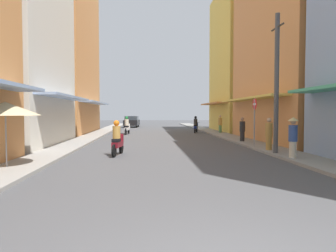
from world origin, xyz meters
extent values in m
plane|color=#4C4C4F|center=(0.00, 19.98, 0.00)|extent=(105.52, 105.52, 0.00)
cube|color=#9E9991|center=(-5.29, 19.98, 0.06)|extent=(1.65, 55.96, 0.12)
cube|color=gray|center=(5.29, 19.98, 0.06)|extent=(1.65, 55.96, 0.12)
cube|color=silver|center=(-9.11, 14.93, 7.05)|extent=(6.00, 8.66, 14.11)
cube|color=#8CA5CC|center=(-5.61, 14.93, 2.80)|extent=(1.10, 7.79, 0.12)
cube|color=#D88C4C|center=(-9.11, 25.35, 8.03)|extent=(6.00, 11.15, 16.07)
cube|color=#8CA5CC|center=(-5.61, 25.35, 2.80)|extent=(1.10, 10.03, 0.12)
cube|color=#D88C4C|center=(9.11, 16.34, 7.08)|extent=(6.00, 11.06, 14.15)
cube|color=#EFD159|center=(5.61, 16.34, 2.80)|extent=(1.10, 9.96, 0.12)
cube|color=#EFD159|center=(9.11, 27.22, 6.97)|extent=(6.00, 8.72, 13.94)
cube|color=#D88C4C|center=(5.61, 27.22, 2.80)|extent=(1.10, 7.85, 0.12)
cylinder|color=black|center=(-2.62, 24.54, 0.28)|extent=(0.15, 0.57, 0.56)
cylinder|color=black|center=(-2.79, 23.30, 0.28)|extent=(0.15, 0.57, 0.56)
cube|color=silver|center=(-2.71, 23.87, 0.50)|extent=(0.41, 1.03, 0.24)
cube|color=black|center=(-2.74, 23.67, 0.70)|extent=(0.35, 0.59, 0.14)
cylinder|color=silver|center=(-2.64, 24.41, 0.70)|extent=(0.28, 0.28, 0.45)
cylinder|color=black|center=(-2.64, 24.41, 0.95)|extent=(0.55, 0.10, 0.03)
cylinder|color=beige|center=(-2.73, 23.72, 1.05)|extent=(0.34, 0.34, 0.55)
sphere|color=#197233|center=(-2.73, 23.72, 1.45)|extent=(0.26, 0.26, 0.26)
cylinder|color=black|center=(-2.19, 11.18, 0.28)|extent=(0.17, 0.57, 0.56)
cylinder|color=black|center=(-2.40, 9.95, 0.28)|extent=(0.17, 0.57, 0.56)
cube|color=maroon|center=(-2.30, 10.52, 0.50)|extent=(0.44, 1.03, 0.24)
cube|color=black|center=(-2.34, 10.32, 0.70)|extent=(0.37, 0.60, 0.14)
cylinder|color=maroon|center=(-2.21, 11.06, 0.70)|extent=(0.28, 0.28, 0.45)
cylinder|color=black|center=(-2.21, 11.06, 0.95)|extent=(0.55, 0.12, 0.03)
cylinder|color=#BF8C3F|center=(-2.33, 10.37, 1.05)|extent=(0.34, 0.34, 0.55)
sphere|color=orange|center=(-2.33, 10.37, 1.45)|extent=(0.26, 0.26, 0.26)
cylinder|color=black|center=(3.82, 26.20, 0.28)|extent=(0.24, 0.56, 0.56)
cylinder|color=black|center=(3.45, 25.00, 0.28)|extent=(0.24, 0.56, 0.56)
cube|color=#1E38B7|center=(3.62, 25.55, 0.50)|extent=(0.56, 1.04, 0.24)
cube|color=black|center=(3.56, 25.36, 0.70)|extent=(0.43, 0.62, 0.14)
cylinder|color=#1E38B7|center=(3.78, 26.08, 0.70)|extent=(0.28, 0.28, 0.45)
cylinder|color=black|center=(3.78, 26.08, 0.95)|extent=(0.53, 0.19, 0.03)
cylinder|color=#262628|center=(3.58, 25.41, 1.05)|extent=(0.34, 0.34, 0.55)
sphere|color=black|center=(3.58, 25.41, 1.45)|extent=(0.26, 0.26, 0.26)
cylinder|color=black|center=(-3.22, 32.58, 0.28)|extent=(0.15, 0.57, 0.56)
cylinder|color=black|center=(-3.06, 31.34, 0.28)|extent=(0.15, 0.57, 0.56)
cube|color=red|center=(-3.13, 31.91, 0.50)|extent=(0.41, 1.03, 0.24)
cube|color=black|center=(-3.11, 31.71, 0.70)|extent=(0.35, 0.59, 0.14)
cylinder|color=red|center=(-3.21, 32.45, 0.70)|extent=(0.28, 0.28, 0.45)
cylinder|color=black|center=(-3.21, 32.45, 0.95)|extent=(0.55, 0.10, 0.03)
cube|color=black|center=(-2.94, 37.30, 0.60)|extent=(2.02, 4.21, 0.70)
cube|color=#333D47|center=(-2.95, 37.15, 1.15)|extent=(1.73, 2.20, 0.60)
cylinder|color=black|center=(-3.61, 38.60, 0.32)|extent=(0.22, 0.65, 0.64)
cylinder|color=black|center=(-2.11, 38.50, 0.32)|extent=(0.22, 0.65, 0.64)
cylinder|color=black|center=(-3.77, 36.10, 0.32)|extent=(0.22, 0.65, 0.64)
cylinder|color=black|center=(-2.27, 36.00, 0.32)|extent=(0.22, 0.65, 0.64)
cylinder|color=#598C59|center=(5.58, 23.94, 0.39)|extent=(0.28, 0.28, 0.78)
cylinder|color=#BF8C3F|center=(5.58, 23.94, 1.10)|extent=(0.34, 0.34, 0.65)
sphere|color=tan|center=(5.58, 23.94, 1.57)|extent=(0.22, 0.22, 0.22)
cylinder|color=#BF8C3F|center=(4.86, 11.11, 0.38)|extent=(0.28, 0.28, 0.77)
cylinder|color=#BF8C3F|center=(4.86, 11.11, 1.09)|extent=(0.34, 0.34, 0.65)
sphere|color=tan|center=(4.86, 11.11, 1.56)|extent=(0.22, 0.22, 0.22)
cylinder|color=beige|center=(4.80, 8.54, 0.38)|extent=(0.28, 0.28, 0.77)
cylinder|color=#334C8C|center=(4.80, 8.54, 1.09)|extent=(0.34, 0.34, 0.65)
sphere|color=tan|center=(4.80, 8.54, 1.56)|extent=(0.22, 0.22, 0.22)
cone|color=#D1B77A|center=(4.80, 8.54, 1.66)|extent=(0.44, 0.44, 0.16)
cylinder|color=#262628|center=(4.98, 15.64, 0.37)|extent=(0.28, 0.28, 0.74)
cylinder|color=#262628|center=(4.98, 15.64, 1.05)|extent=(0.34, 0.34, 0.62)
sphere|color=#9E7256|center=(4.98, 15.64, 1.50)|extent=(0.22, 0.22, 0.22)
cylinder|color=#99999E|center=(-5.67, 7.26, 1.05)|extent=(0.05, 0.05, 2.10)
cone|color=beige|center=(-5.67, 7.26, 2.05)|extent=(2.25, 2.25, 0.45)
cylinder|color=#4C4C4F|center=(4.71, 9.99, 3.12)|extent=(0.20, 0.20, 6.24)
cylinder|color=#3F382D|center=(4.71, 9.99, 5.64)|extent=(0.08, 1.20, 0.08)
cylinder|color=gray|center=(4.61, 12.45, 1.30)|extent=(0.07, 0.07, 2.60)
cylinder|color=red|center=(4.61, 12.45, 2.35)|extent=(0.02, 0.60, 0.60)
cube|color=white|center=(4.61, 12.45, 2.35)|extent=(0.03, 0.40, 0.10)
camera|label=1|loc=(-1.00, -3.35, 1.92)|focal=33.15mm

